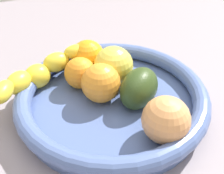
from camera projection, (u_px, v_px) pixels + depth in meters
The scene contains 9 objects.
kitchen_counter at pixel (112, 115), 50.14cm from camera, with size 120.00×120.00×3.00cm, color gray.
fruit_bowl at pixel (112, 98), 47.79cm from camera, with size 32.29×32.29×4.60cm.
banana_draped_left at pixel (40, 73), 49.17cm from camera, with size 19.10×12.04×5.95cm.
orange_front at pixel (101, 83), 46.71cm from camera, with size 6.63×6.63×6.63cm, color orange.
orange_mid_left at pixel (88, 56), 53.67cm from camera, with size 6.35×6.35×6.35cm, color orange.
orange_mid_right at pixel (80, 73), 49.90cm from camera, with size 5.65×5.65×5.65cm, color orange.
apple_yellow at pixel (114, 66), 50.43cm from camera, with size 7.09×7.09×7.09cm, color #E2D147.
avocado_dark at pixel (139, 88), 46.34cm from camera, with size 8.36×5.73×6.55cm, color #2C4119.
peach_blush at pixel (166, 120), 39.53cm from camera, with size 6.97×6.97×6.97cm, color #E69A5A.
Camera 1 is at (-14.28, -33.93, 35.90)cm, focal length 45.31 mm.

